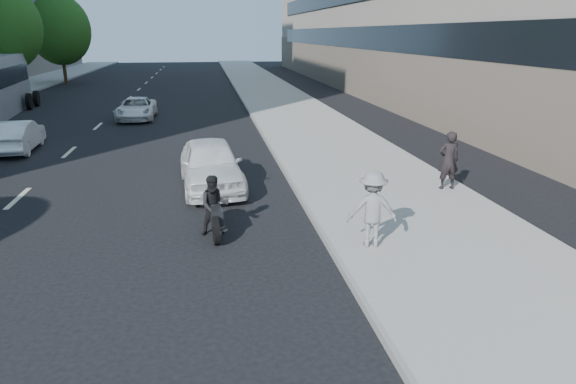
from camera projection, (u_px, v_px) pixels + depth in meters
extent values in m
plane|color=black|center=(285.00, 332.00, 8.11)|extent=(160.00, 160.00, 0.00)
cube|color=#A29F98|center=(301.00, 119.00, 27.55)|extent=(5.00, 120.00, 0.15)
cylinder|color=#382616|center=(11.00, 81.00, 33.87)|extent=(0.30, 0.30, 2.97)
ellipsoid|color=#1A4C14|center=(2.00, 27.00, 32.86)|extent=(4.80, 4.80, 5.52)
cylinder|color=#382616|center=(65.00, 69.00, 47.12)|extent=(0.30, 0.30, 2.62)
ellipsoid|color=#1A4C14|center=(60.00, 30.00, 46.09)|extent=(5.40, 5.40, 6.21)
imported|color=gray|center=(372.00, 209.00, 10.82)|extent=(1.14, 0.76, 1.65)
imported|color=black|center=(448.00, 160.00, 14.83)|extent=(0.64, 0.44, 1.70)
imported|color=white|center=(211.00, 164.00, 15.45)|extent=(2.08, 4.46, 1.48)
imported|color=white|center=(17.00, 136.00, 20.33)|extent=(1.54, 3.84, 1.24)
imported|color=white|center=(137.00, 109.00, 27.93)|extent=(1.95, 4.19, 1.16)
cylinder|color=black|center=(216.00, 231.00, 11.41)|extent=(0.18, 0.65, 0.64)
cylinder|color=black|center=(215.00, 210.00, 12.73)|extent=(0.18, 0.65, 0.64)
cube|color=black|center=(215.00, 211.00, 12.00)|extent=(0.36, 1.22, 0.35)
imported|color=black|center=(215.00, 205.00, 11.85)|extent=(0.74, 0.60, 1.42)
cube|color=black|center=(4.00, 78.00, 27.64)|extent=(1.20, 11.45, 1.00)
cylinder|color=black|center=(29.00, 101.00, 31.45)|extent=(0.35, 1.02, 1.00)
cylinder|color=black|center=(36.00, 99.00, 32.86)|extent=(0.35, 1.02, 1.00)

